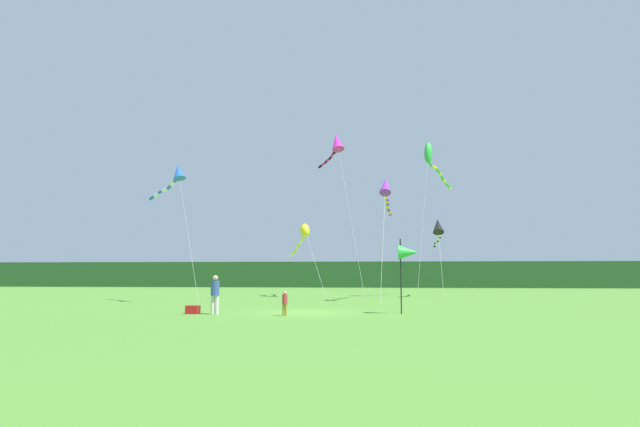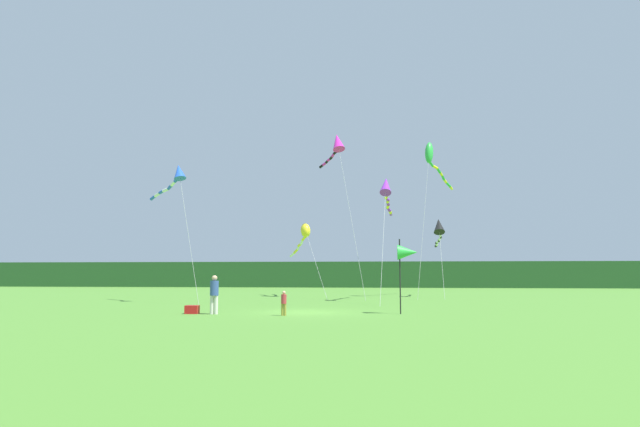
% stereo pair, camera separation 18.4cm
% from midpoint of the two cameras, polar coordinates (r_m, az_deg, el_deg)
% --- Properties ---
extents(ground_plane, '(120.00, 120.00, 0.00)m').
position_cam_midpoint_polar(ground_plane, '(25.59, -1.65, -10.48)').
color(ground_plane, '#4C842D').
extents(distant_treeline, '(108.00, 3.46, 3.31)m').
position_cam_midpoint_polar(distant_treeline, '(70.38, 3.30, -6.51)').
color(distant_treeline, '#234C23').
rests_on(distant_treeline, ground).
extents(person_adult, '(0.38, 0.38, 1.74)m').
position_cam_midpoint_polar(person_adult, '(24.80, -11.32, -8.24)').
color(person_adult, silver).
rests_on(person_adult, ground).
extents(person_child, '(0.23, 0.23, 1.07)m').
position_cam_midpoint_polar(person_child, '(23.64, -3.99, -9.36)').
color(person_child, olive).
rests_on(person_child, ground).
extents(cooler_box, '(0.59, 0.40, 0.38)m').
position_cam_midpoint_polar(cooler_box, '(25.35, -13.60, -9.92)').
color(cooler_box, red).
rests_on(cooler_box, ground).
extents(banner_flag_pole, '(0.90, 0.70, 3.39)m').
position_cam_midpoint_polar(banner_flag_pole, '(24.78, 9.15, -4.17)').
color(banner_flag_pole, black).
rests_on(banner_flag_pole, ground).
extents(kite_blue, '(5.09, 4.28, 8.82)m').
position_cam_midpoint_polar(kite_blue, '(35.48, -15.26, 3.90)').
color(kite_blue, '#B2B2B2').
rests_on(kite_blue, ground).
extents(kite_green, '(3.83, 9.13, 12.04)m').
position_cam_midpoint_polar(kite_green, '(43.12, 11.64, 5.74)').
color(kite_green, '#B2B2B2').
rests_on(kite_green, ground).
extents(kite_yellow, '(4.19, 8.98, 5.86)m').
position_cam_midpoint_polar(kite_yellow, '(42.11, -1.93, -2.21)').
color(kite_yellow, '#B2B2B2').
rests_on(kite_yellow, ground).
extents(kite_black, '(0.88, 7.03, 6.25)m').
position_cam_midpoint_polar(kite_black, '(42.69, 12.32, -1.51)').
color(kite_black, '#B2B2B2').
rests_on(kite_black, ground).
extents(kite_magenta, '(3.94, 6.90, 12.69)m').
position_cam_midpoint_polar(kite_magenta, '(41.66, 1.62, 7.42)').
color(kite_magenta, '#B2B2B2').
rests_on(kite_magenta, ground).
extents(kite_purple, '(0.98, 9.27, 8.30)m').
position_cam_midpoint_polar(kite_purple, '(35.85, 6.89, 2.53)').
color(kite_purple, '#B2B2B2').
rests_on(kite_purple, ground).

